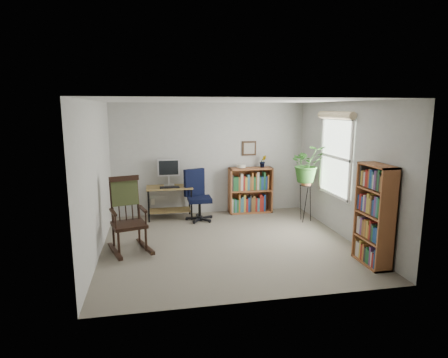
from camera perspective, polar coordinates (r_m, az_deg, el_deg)
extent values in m
cube|color=slate|center=(6.53, 0.67, -9.75)|extent=(4.20, 4.00, 0.00)
cube|color=silver|center=(6.12, 0.72, 11.83)|extent=(4.20, 4.00, 0.00)
cube|color=#B1B1AC|center=(8.16, -2.13, 3.09)|extent=(4.20, 0.00, 2.40)
cube|color=#B1B1AC|center=(4.31, 6.04, -3.87)|extent=(4.20, 0.00, 2.40)
cube|color=#B1B1AC|center=(6.15, -18.85, 0.01)|extent=(0.00, 4.00, 2.40)
cube|color=#B1B1AC|center=(6.94, 17.95, 1.22)|extent=(0.00, 4.00, 2.40)
cube|color=black|center=(7.74, -8.29, -1.25)|extent=(0.40, 0.15, 0.02)
imported|color=#2D6423|center=(7.62, 12.65, 4.95)|extent=(1.69, 1.88, 1.46)
imported|color=#2D6423|center=(8.26, 5.95, 2.15)|extent=(0.13, 0.24, 0.11)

